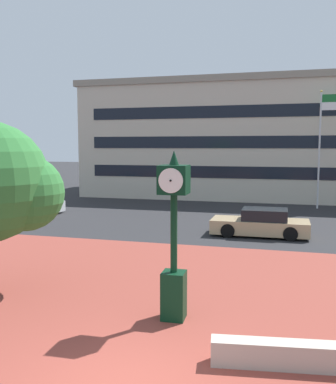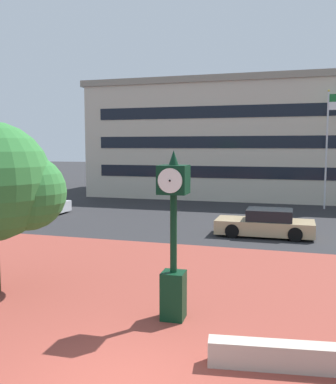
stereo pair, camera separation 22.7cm
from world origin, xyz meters
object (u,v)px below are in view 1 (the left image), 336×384
at_px(car_street_near, 261,224).
at_px(car_street_mid, 28,204).
at_px(street_clock, 174,238).
at_px(flagpole_primary, 324,137).
at_px(civic_building, 261,140).

relative_size(car_street_near, car_street_mid, 1.04).
distance_m(street_clock, car_street_mid, 18.86).
relative_size(car_street_near, flagpole_primary, 0.57).
xyz_separation_m(street_clock, car_street_near, (1.48, 10.54, -1.43)).
bearing_deg(car_street_near, car_street_mid, 77.92).
bearing_deg(car_street_near, street_clock, 171.97).
relative_size(street_clock, flagpole_primary, 0.52).
bearing_deg(flagpole_primary, civic_building, 118.30).
height_order(flagpole_primary, civic_building, civic_building).
bearing_deg(street_clock, flagpole_primary, 74.33).
relative_size(car_street_near, civic_building, 0.15).
bearing_deg(civic_building, street_clock, -90.79).
xyz_separation_m(car_street_mid, civic_building, (13.37, 15.41, 4.18)).
xyz_separation_m(street_clock, flagpole_primary, (4.90, 20.67, 2.79)).
height_order(street_clock, flagpole_primary, flagpole_primary).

